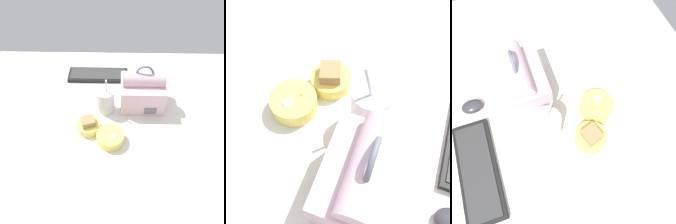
{
  "view_description": "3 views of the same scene",
  "coord_description": "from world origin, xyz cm",
  "views": [
    {
      "loc": [
        1.83,
        -62.48,
        77.53
      ],
      "look_at": [
        0.48,
        1.15,
        7.0
      ],
      "focal_mm": 35.0,
      "sensor_mm": 36.0,
      "label": 1
    },
    {
      "loc": [
        30.83,
        11.99,
        61.01
      ],
      "look_at": [
        0.48,
        1.15,
        7.0
      ],
      "focal_mm": 45.0,
      "sensor_mm": 36.0,
      "label": 2
    },
    {
      "loc": [
        -26.08,
        10.5,
        71.34
      ],
      "look_at": [
        0.48,
        1.15,
        7.0
      ],
      "focal_mm": 35.0,
      "sensor_mm": 36.0,
      "label": 3
    }
  ],
  "objects": [
    {
      "name": "desk_surface",
      "position": [
        0.0,
        0.0,
        1.0
      ],
      "size": [
        140.0,
        110.0,
        2.0
      ],
      "color": "silver",
      "rests_on": "ground"
    },
    {
      "name": "keyboard",
      "position": [
        -7.68,
        31.81,
        3.02
      ],
      "size": [
        31.99,
        11.34,
        2.1
      ],
      "color": "black",
      "rests_on": "desk_surface"
    },
    {
      "name": "lunch_bag",
      "position": [
        14.11,
        11.67,
        10.09
      ],
      "size": [
        19.49,
        16.61,
        21.91
      ],
      "color": "beige",
      "rests_on": "desk_surface"
    },
    {
      "name": "soup_cup",
      "position": [
        -2.69,
        7.6,
        8.0
      ],
      "size": [
        8.67,
        8.67,
        19.22
      ],
      "color": "silver",
      "rests_on": "desk_surface"
    },
    {
      "name": "bento_bowl_sandwich",
      "position": [
        -9.51,
        -4.38,
        4.4
      ],
      "size": [
        10.17,
        10.17,
        6.44
      ],
      "color": "#EFD65B",
      "rests_on": "desk_surface"
    },
    {
      "name": "bento_bowl_snacks",
      "position": [
        -0.0,
        -10.24,
        4.28
      ],
      "size": [
        11.3,
        11.3,
        5.1
      ],
      "color": "#EFD65B",
      "rests_on": "desk_surface"
    },
    {
      "name": "computer_mouse",
      "position": [
        14.4,
        29.72,
        3.48
      ],
      "size": [
        5.23,
        7.21,
        2.97
      ],
      "color": "#333338",
      "rests_on": "desk_surface"
    }
  ]
}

